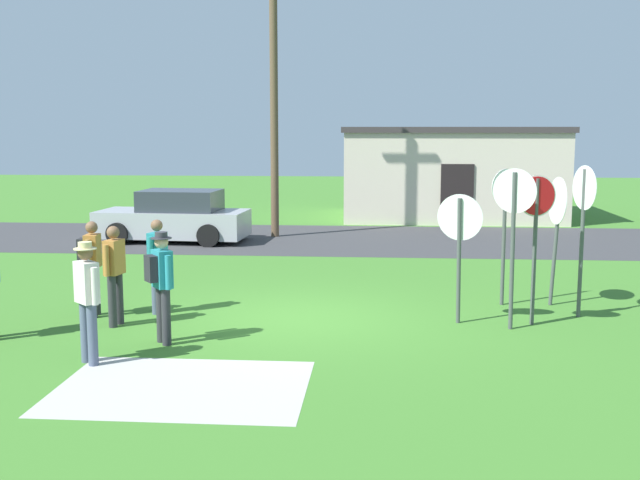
{
  "coord_description": "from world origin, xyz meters",
  "views": [
    {
      "loc": [
        1.47,
        -13.03,
        3.29
      ],
      "look_at": [
        0.39,
        0.6,
        1.3
      ],
      "focal_mm": 43.21,
      "sensor_mm": 36.0,
      "label": 1
    }
  ],
  "objects_px": {
    "stop_sign_leaning_right": "(460,235)",
    "stop_sign_far_back": "(557,217)",
    "stop_sign_low_front": "(583,214)",
    "person_on_left": "(115,270)",
    "parked_car_on_street": "(175,218)",
    "stop_sign_tallest": "(505,214)",
    "stop_sign_nearest": "(514,221)",
    "utility_pole": "(274,89)",
    "person_near_signs": "(161,279)",
    "person_in_teal": "(92,261)",
    "person_with_sunhat": "(158,261)",
    "person_in_blue": "(87,295)",
    "stop_sign_rear_left": "(536,224)"
  },
  "relations": [
    {
      "from": "stop_sign_far_back",
      "to": "person_in_teal",
      "type": "height_order",
      "value": "stop_sign_far_back"
    },
    {
      "from": "stop_sign_tallest",
      "to": "person_in_blue",
      "type": "bearing_deg",
      "value": -146.66
    },
    {
      "from": "person_with_sunhat",
      "to": "stop_sign_leaning_right",
      "type": "bearing_deg",
      "value": -3.74
    },
    {
      "from": "utility_pole",
      "to": "stop_sign_leaning_right",
      "type": "height_order",
      "value": "utility_pole"
    },
    {
      "from": "stop_sign_nearest",
      "to": "stop_sign_far_back",
      "type": "bearing_deg",
      "value": 59.42
    },
    {
      "from": "stop_sign_tallest",
      "to": "person_near_signs",
      "type": "xyz_separation_m",
      "value": [
        -5.62,
        -3.1,
        -0.7
      ]
    },
    {
      "from": "stop_sign_low_front",
      "to": "person_on_left",
      "type": "bearing_deg",
      "value": -171.11
    },
    {
      "from": "utility_pole",
      "to": "person_on_left",
      "type": "bearing_deg",
      "value": -96.22
    },
    {
      "from": "stop_sign_tallest",
      "to": "person_with_sunhat",
      "type": "relative_size",
      "value": 1.51
    },
    {
      "from": "stop_sign_rear_left",
      "to": "parked_car_on_street",
      "type": "bearing_deg",
      "value": 133.65
    },
    {
      "from": "parked_car_on_street",
      "to": "person_near_signs",
      "type": "height_order",
      "value": "person_near_signs"
    },
    {
      "from": "stop_sign_nearest",
      "to": "stop_sign_rear_left",
      "type": "bearing_deg",
      "value": 40.49
    },
    {
      "from": "person_on_left",
      "to": "stop_sign_rear_left",
      "type": "bearing_deg",
      "value": 5.24
    },
    {
      "from": "utility_pole",
      "to": "stop_sign_tallest",
      "type": "xyz_separation_m",
      "value": [
        5.51,
        -8.81,
        -2.73
      ]
    },
    {
      "from": "person_with_sunhat",
      "to": "person_near_signs",
      "type": "xyz_separation_m",
      "value": [
        0.63,
        -1.97,
        0.06
      ]
    },
    {
      "from": "stop_sign_leaning_right",
      "to": "stop_sign_low_front",
      "type": "xyz_separation_m",
      "value": [
        2.17,
        0.63,
        0.31
      ]
    },
    {
      "from": "stop_sign_low_front",
      "to": "stop_sign_nearest",
      "type": "bearing_deg",
      "value": -144.49
    },
    {
      "from": "stop_sign_nearest",
      "to": "stop_sign_far_back",
      "type": "xyz_separation_m",
      "value": [
        1.1,
        1.87,
        -0.13
      ]
    },
    {
      "from": "stop_sign_rear_left",
      "to": "person_on_left",
      "type": "bearing_deg",
      "value": -174.76
    },
    {
      "from": "stop_sign_leaning_right",
      "to": "person_on_left",
      "type": "xyz_separation_m",
      "value": [
        -5.74,
        -0.61,
        -0.56
      ]
    },
    {
      "from": "person_in_teal",
      "to": "person_on_left",
      "type": "height_order",
      "value": "same"
    },
    {
      "from": "stop_sign_leaning_right",
      "to": "stop_sign_far_back",
      "type": "xyz_separation_m",
      "value": [
        1.93,
        1.54,
        0.16
      ]
    },
    {
      "from": "utility_pole",
      "to": "person_near_signs",
      "type": "bearing_deg",
      "value": -90.49
    },
    {
      "from": "stop_sign_nearest",
      "to": "stop_sign_far_back",
      "type": "relative_size",
      "value": 1.1
    },
    {
      "from": "stop_sign_rear_left",
      "to": "person_in_teal",
      "type": "height_order",
      "value": "stop_sign_rear_left"
    },
    {
      "from": "stop_sign_leaning_right",
      "to": "person_in_blue",
      "type": "relative_size",
      "value": 1.27
    },
    {
      "from": "person_near_signs",
      "to": "person_on_left",
      "type": "distance_m",
      "value": 1.48
    },
    {
      "from": "parked_car_on_street",
      "to": "stop_sign_leaning_right",
      "type": "distance_m",
      "value": 11.66
    },
    {
      "from": "stop_sign_far_back",
      "to": "person_near_signs",
      "type": "distance_m",
      "value": 7.33
    },
    {
      "from": "parked_car_on_street",
      "to": "person_with_sunhat",
      "type": "height_order",
      "value": "person_with_sunhat"
    },
    {
      "from": "stop_sign_nearest",
      "to": "person_on_left",
      "type": "height_order",
      "value": "stop_sign_nearest"
    },
    {
      "from": "parked_car_on_street",
      "to": "person_near_signs",
      "type": "distance_m",
      "value": 10.98
    },
    {
      "from": "person_with_sunhat",
      "to": "stop_sign_low_front",
      "type": "bearing_deg",
      "value": 2.17
    },
    {
      "from": "parked_car_on_street",
      "to": "person_in_teal",
      "type": "distance_m",
      "value": 9.09
    },
    {
      "from": "stop_sign_low_front",
      "to": "stop_sign_tallest",
      "type": "bearing_deg",
      "value": 144.81
    },
    {
      "from": "parked_car_on_street",
      "to": "stop_sign_rear_left",
      "type": "distance_m",
      "value": 12.47
    },
    {
      "from": "stop_sign_rear_left",
      "to": "person_in_blue",
      "type": "relative_size",
      "value": 1.46
    },
    {
      "from": "stop_sign_nearest",
      "to": "person_in_teal",
      "type": "distance_m",
      "value": 7.24
    },
    {
      "from": "utility_pole",
      "to": "stop_sign_tallest",
      "type": "distance_m",
      "value": 10.75
    },
    {
      "from": "stop_sign_far_back",
      "to": "person_near_signs",
      "type": "xyz_separation_m",
      "value": [
        -6.58,
        -3.16,
        -0.66
      ]
    },
    {
      "from": "stop_sign_nearest",
      "to": "person_near_signs",
      "type": "relative_size",
      "value": 1.53
    },
    {
      "from": "stop_sign_nearest",
      "to": "person_in_blue",
      "type": "relative_size",
      "value": 1.53
    },
    {
      "from": "stop_sign_nearest",
      "to": "person_with_sunhat",
      "type": "bearing_deg",
      "value": 173.68
    },
    {
      "from": "parked_car_on_street",
      "to": "stop_sign_far_back",
      "type": "height_order",
      "value": "stop_sign_far_back"
    },
    {
      "from": "stop_sign_rear_left",
      "to": "person_on_left",
      "type": "distance_m",
      "value": 7.06
    },
    {
      "from": "utility_pole",
      "to": "person_near_signs",
      "type": "relative_size",
      "value": 4.9
    },
    {
      "from": "stop_sign_leaning_right",
      "to": "person_in_blue",
      "type": "distance_m",
      "value": 6.05
    },
    {
      "from": "stop_sign_leaning_right",
      "to": "stop_sign_low_front",
      "type": "bearing_deg",
      "value": 16.13
    },
    {
      "from": "parked_car_on_street",
      "to": "stop_sign_tallest",
      "type": "bearing_deg",
      "value": -42.3
    },
    {
      "from": "stop_sign_rear_left",
      "to": "person_in_teal",
      "type": "distance_m",
      "value": 7.64
    }
  ]
}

